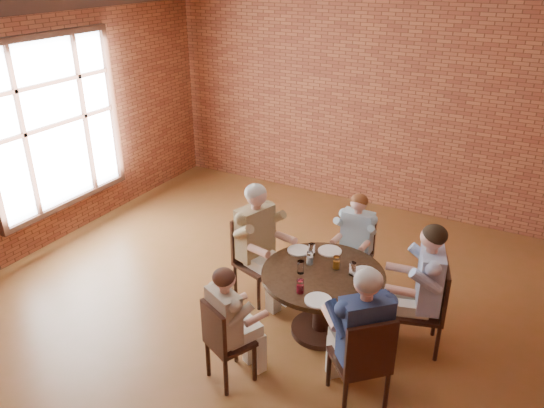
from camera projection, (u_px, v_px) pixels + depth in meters
The scene contains 26 objects.
floor at pixel (246, 311), 6.07m from camera, with size 7.00×7.00×0.00m, color brown.
wall_back at pixel (362, 99), 8.12m from camera, with size 7.00×7.00×0.00m, color brown.
wall_left at pixel (25, 128), 6.76m from camera, with size 7.00×7.00×0.00m, color brown.
window at pixel (55, 125), 7.07m from camera, with size 0.10×2.16×2.36m.
dining_table at pixel (322, 291), 5.52m from camera, with size 1.27×1.27×0.75m.
chair_a at pixel (429, 304), 5.31m from camera, with size 0.57×0.57×0.98m.
diner_a at pixel (422, 288), 5.26m from camera, with size 0.57×0.70×1.40m, color #486DBB, non-canonical shape.
chair_b at pixel (356, 251), 6.35m from camera, with size 0.38×0.38×0.88m.
diner_b at pixel (355, 244), 6.24m from camera, with size 0.47×0.58×1.24m, color #92ACBA, non-canonical shape.
chair_c at pixel (254, 254), 6.21m from camera, with size 0.58×0.58×0.98m.
diner_c at pixel (259, 243), 6.07m from camera, with size 0.58×0.71×1.42m, color olive, non-canonical shape.
chair_d at pixel (224, 340), 4.88m from camera, with size 0.50×0.50×0.88m.
diner_d at pixel (230, 326), 4.86m from camera, with size 0.47×0.58×1.24m, color beige, non-canonical shape.
chair_e at pixel (364, 359), 4.59m from camera, with size 0.64×0.64×0.97m.
diner_e at pixel (361, 336), 4.60m from camera, with size 0.56×0.69×1.39m, color navy, non-canonical shape.
plate_a at pixel (365, 273), 5.41m from camera, with size 0.26×0.26×0.01m, color white.
plate_b at pixel (330, 251), 5.81m from camera, with size 0.26×0.26×0.01m, color white.
plate_c at pixel (299, 250), 5.82m from camera, with size 0.26×0.26×0.01m, color white.
plate_d at pixel (318, 300), 4.98m from camera, with size 0.26×0.26×0.01m, color white.
glass_a at pixel (353, 269), 5.36m from camera, with size 0.07×0.07×0.14m, color white.
glass_b at pixel (336, 263), 5.47m from camera, with size 0.07×0.07×0.14m, color white.
glass_c at pixel (312, 249), 5.71m from camera, with size 0.07×0.07×0.14m, color white.
glass_d at pixel (310, 258), 5.55m from camera, with size 0.07×0.07×0.14m, color white.
glass_e at pixel (301, 267), 5.39m from camera, with size 0.07×0.07×0.14m, color white.
glass_f at pixel (300, 286), 5.07m from camera, with size 0.07×0.07×0.14m, color white.
smartphone at pixel (348, 301), 4.97m from camera, with size 0.07×0.13×0.01m, color black.
Camera 1 is at (2.65, -4.21, 3.69)m, focal length 35.00 mm.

